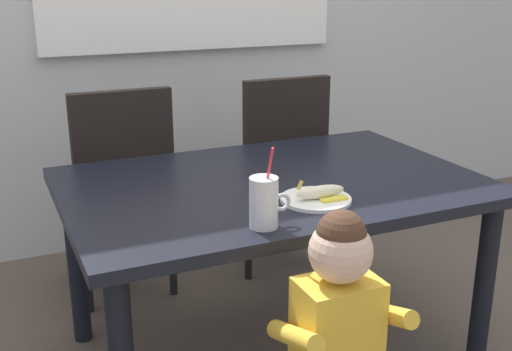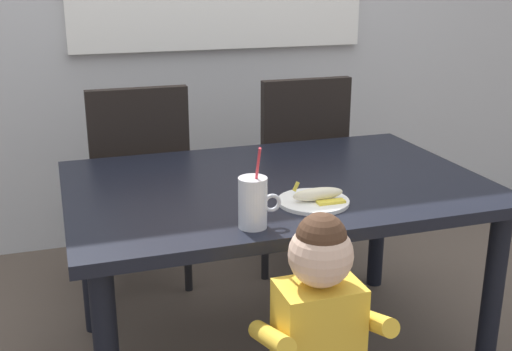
{
  "view_description": "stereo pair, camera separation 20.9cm",
  "coord_description": "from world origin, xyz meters",
  "px_view_note": "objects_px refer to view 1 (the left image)",
  "views": [
    {
      "loc": [
        -0.92,
        -1.91,
        1.41
      ],
      "look_at": [
        -0.11,
        -0.1,
        0.77
      ],
      "focal_mm": 44.26,
      "sensor_mm": 36.0,
      "label": 1
    },
    {
      "loc": [
        -0.72,
        -1.99,
        1.41
      ],
      "look_at": [
        -0.11,
        -0.1,
        0.77
      ],
      "focal_mm": 44.26,
      "sensor_mm": 36.0,
      "label": 2
    }
  ],
  "objects_px": {
    "dining_chair_left": "(120,181)",
    "toddler_standing": "(338,319)",
    "milk_cup": "(264,205)",
    "dining_table": "(272,203)",
    "snack_plate": "(316,199)",
    "peeled_banana": "(321,192)",
    "dining_chair_right": "(275,161)"
  },
  "relations": [
    {
      "from": "toddler_standing",
      "to": "peeled_banana",
      "type": "xyz_separation_m",
      "value": [
        0.16,
        0.38,
        0.22
      ]
    },
    {
      "from": "peeled_banana",
      "to": "toddler_standing",
      "type": "bearing_deg",
      "value": -112.62
    },
    {
      "from": "dining_table",
      "to": "milk_cup",
      "type": "distance_m",
      "value": 0.46
    },
    {
      "from": "dining_chair_right",
      "to": "snack_plate",
      "type": "relative_size",
      "value": 4.17
    },
    {
      "from": "toddler_standing",
      "to": "dining_table",
      "type": "bearing_deg",
      "value": 80.24
    },
    {
      "from": "milk_cup",
      "to": "dining_chair_right",
      "type": "bearing_deg",
      "value": 62.65
    },
    {
      "from": "dining_chair_left",
      "to": "dining_table",
      "type": "bearing_deg",
      "value": 118.72
    },
    {
      "from": "snack_plate",
      "to": "peeled_banana",
      "type": "relative_size",
      "value": 1.34
    },
    {
      "from": "dining_table",
      "to": "dining_chair_right",
      "type": "bearing_deg",
      "value": 63.37
    },
    {
      "from": "snack_plate",
      "to": "peeled_banana",
      "type": "height_order",
      "value": "peeled_banana"
    },
    {
      "from": "toddler_standing",
      "to": "milk_cup",
      "type": "distance_m",
      "value": 0.38
    },
    {
      "from": "milk_cup",
      "to": "dining_table",
      "type": "bearing_deg",
      "value": 61.31
    },
    {
      "from": "dining_chair_right",
      "to": "dining_chair_left",
      "type": "bearing_deg",
      "value": -0.06
    },
    {
      "from": "dining_chair_left",
      "to": "dining_chair_right",
      "type": "distance_m",
      "value": 0.75
    },
    {
      "from": "toddler_standing",
      "to": "snack_plate",
      "type": "bearing_deg",
      "value": 69.59
    },
    {
      "from": "dining_chair_right",
      "to": "toddler_standing",
      "type": "height_order",
      "value": "dining_chair_right"
    },
    {
      "from": "dining_chair_left",
      "to": "milk_cup",
      "type": "bearing_deg",
      "value": 99.69
    },
    {
      "from": "dining_chair_right",
      "to": "toddler_standing",
      "type": "relative_size",
      "value": 1.15
    },
    {
      "from": "toddler_standing",
      "to": "peeled_banana",
      "type": "relative_size",
      "value": 4.87
    },
    {
      "from": "dining_chair_left",
      "to": "toddler_standing",
      "type": "height_order",
      "value": "dining_chair_left"
    },
    {
      "from": "toddler_standing",
      "to": "peeled_banana",
      "type": "bearing_deg",
      "value": 67.38
    },
    {
      "from": "milk_cup",
      "to": "peeled_banana",
      "type": "bearing_deg",
      "value": 24.7
    },
    {
      "from": "dining_chair_left",
      "to": "toddler_standing",
      "type": "bearing_deg",
      "value": 101.75
    },
    {
      "from": "dining_table",
      "to": "toddler_standing",
      "type": "distance_m",
      "value": 0.66
    },
    {
      "from": "snack_plate",
      "to": "dining_table",
      "type": "bearing_deg",
      "value": 98.04
    },
    {
      "from": "dining_table",
      "to": "toddler_standing",
      "type": "bearing_deg",
      "value": -99.76
    },
    {
      "from": "dining_chair_left",
      "to": "milk_cup",
      "type": "distance_m",
      "value": 1.14
    },
    {
      "from": "dining_chair_right",
      "to": "milk_cup",
      "type": "height_order",
      "value": "dining_chair_right"
    },
    {
      "from": "dining_chair_right",
      "to": "toddler_standing",
      "type": "bearing_deg",
      "value": 70.92
    },
    {
      "from": "dining_chair_right",
      "to": "snack_plate",
      "type": "bearing_deg",
      "value": 71.47
    },
    {
      "from": "toddler_standing",
      "to": "dining_chair_right",
      "type": "bearing_deg",
      "value": 70.92
    },
    {
      "from": "toddler_standing",
      "to": "snack_plate",
      "type": "height_order",
      "value": "toddler_standing"
    }
  ]
}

